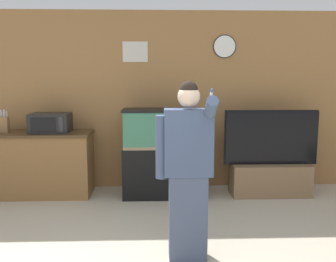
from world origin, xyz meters
name	(u,v)px	position (x,y,z in m)	size (l,w,h in m)	color
wall_back_paneled	(142,101)	(0.00, 3.22, 1.30)	(10.00, 0.08, 2.60)	olive
counter_island	(40,164)	(-1.42, 2.82, 0.45)	(1.46, 0.58, 0.90)	brown
microwave	(50,123)	(-1.25, 2.83, 1.03)	(0.53, 0.40, 0.26)	black
knife_block	(4,124)	(-1.89, 2.85, 1.01)	(0.11, 0.09, 0.31)	olive
aquarium_on_stand	(163,153)	(0.30, 2.74, 0.61)	(1.11, 0.49, 1.22)	black
tv_on_stand	(270,170)	(1.81, 2.72, 0.36)	(1.32, 0.40, 1.20)	brown
person_standing	(187,169)	(0.48, 0.92, 0.85)	(0.51, 0.39, 1.63)	#424C66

